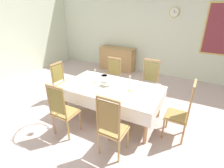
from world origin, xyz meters
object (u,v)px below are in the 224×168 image
Objects in this scene: soup_tureen at (106,81)px; bowl_near_right at (104,76)px; chair_head_east at (182,111)px; candlestick_east at (130,85)px; dining_table at (112,90)px; mounted_clock at (174,12)px; candlestick_west at (95,78)px; spoon_primary at (164,88)px; chair_south_a at (63,110)px; sideboard at (117,59)px; chair_head_west at (62,82)px; spoon_secondary at (101,75)px; bowl_near_left at (158,86)px; chair_north_b at (149,83)px; chair_north_a at (112,76)px; chair_south_b at (112,126)px.

bowl_near_right is at bearing 125.64° from soup_tureen.
chair_head_east is 3.44× the size of candlestick_east.
mounted_clock reaches higher than dining_table.
candlestick_west is 1.98× the size of spoon_primary.
sideboard is at bearing 101.97° from chair_south_a.
candlestick_west reaches higher than spoon_primary.
chair_head_west is 0.88× the size of chair_head_east.
bowl_near_right reaches higher than dining_table.
bowl_near_right is at bearing 2.23° from spoon_secondary.
chair_south_a is 6.12× the size of bowl_near_left.
candlestick_west is 3.14m from sideboard.
spoon_secondary is (-1.11, -0.55, 0.18)m from chair_north_b.
chair_head_west is 5.78× the size of bowl_near_left.
chair_head_east is at bearing 133.99° from sideboard.
chair_south_a is 2.27m from chair_north_b.
chair_north_b is 6.69× the size of spoon_primary.
chair_head_east is 6.91× the size of spoon_secondary.
candlestick_west is at bearing 90.00° from chair_head_east.
chair_north_a is at bearing 90.00° from chair_south_a.
chair_south_b is 1.58m from spoon_primary.
chair_south_a is 1.46m from spoon_secondary.
chair_head_west is 1.15m from bowl_near_right.
chair_north_a is 0.74× the size of sideboard.
soup_tureen is (0.39, -0.99, 0.31)m from chair_north_a.
bowl_near_right is at bearing 136.14° from dining_table.
chair_south_a is at bearing 61.74° from chair_north_b.
sideboard is (-0.84, 1.97, -0.10)m from chair_north_a.
chair_head_east is (2.98, 0.00, 0.05)m from chair_head_west.
chair_head_west is at bearing 90.00° from chair_head_east.
sideboard reaches higher than dining_table.
chair_south_b is 6.42× the size of bowl_near_left.
bowl_near_right is (-0.44, 0.43, 0.10)m from dining_table.
candlestick_west reaches higher than bowl_near_right.
spoon_primary is 1.00× the size of spoon_secondary.
chair_north_a is 0.89× the size of chair_head_east.
candlestick_west reaches higher than soup_tureen.
chair_head_east reaches higher than bowl_near_right.
chair_head_east is 1.65m from soup_tureen.
candlestick_west reaches higher than spoon_secondary.
spoon_secondary is 0.58× the size of mounted_clock.
chair_head_east is at bearing 26.29° from chair_south_a.
chair_north_b is at bearing 43.39° from chair_head_east.
candlestick_west is 0.49m from spoon_secondary.
spoon_secondary is 3.30m from mounted_clock.
spoon_secondary is (-1.46, -0.02, -0.02)m from bowl_near_left.
dining_table is at bearing -152.22° from bowl_near_left.
candlestick_west is 1.98× the size of spoon_secondary.
mounted_clock reaches higher than chair_south_b.
soup_tureen is 0.63m from spoon_secondary.
spoon_secondary is at bearing 85.65° from chair_north_a.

